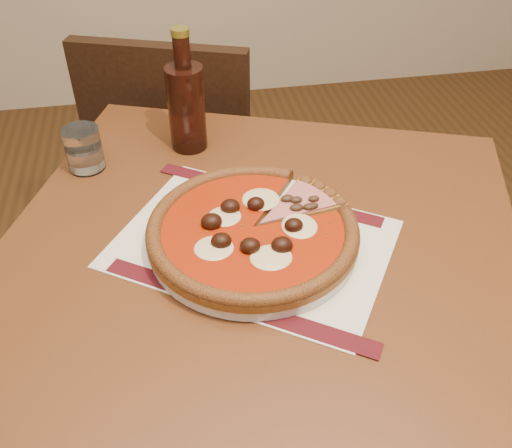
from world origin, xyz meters
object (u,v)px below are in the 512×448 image
(water_glass, at_px, (84,149))
(table, at_px, (258,293))
(chair_far, at_px, (182,163))
(plate, at_px, (253,239))
(pizza, at_px, (253,229))
(bottle, at_px, (186,104))

(water_glass, bearing_deg, table, -45.29)
(table, relative_size, chair_far, 1.20)
(water_glass, bearing_deg, plate, -45.08)
(pizza, height_order, water_glass, water_glass)
(bottle, bearing_deg, pizza, -77.04)
(water_glass, height_order, bottle, bottle)
(pizza, bearing_deg, water_glass, 134.85)
(table, distance_m, bottle, 0.37)
(table, relative_size, pizza, 3.19)
(table, distance_m, chair_far, 0.68)
(table, bearing_deg, chair_far, 97.60)
(table, height_order, bottle, bottle)
(table, distance_m, water_glass, 0.41)
(table, distance_m, pizza, 0.13)
(chair_far, height_order, water_glass, chair_far)
(chair_far, xyz_separation_m, water_glass, (-0.18, -0.38, 0.30))
(water_glass, bearing_deg, bottle, 12.25)
(plate, xyz_separation_m, bottle, (-0.07, 0.30, 0.08))
(chair_far, distance_m, plate, 0.70)
(table, distance_m, plate, 0.11)
(chair_far, bearing_deg, water_glass, 84.88)
(chair_far, distance_m, bottle, 0.49)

